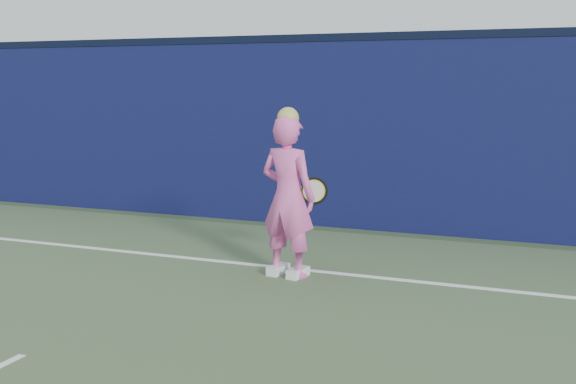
% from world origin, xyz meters
% --- Properties ---
extents(backstop_wall, '(24.00, 0.40, 2.50)m').
position_xyz_m(backstop_wall, '(0.00, 6.50, 1.25)').
color(backstop_wall, '#0E0F3E').
rests_on(backstop_wall, ground).
extents(wall_cap, '(24.00, 0.42, 0.10)m').
position_xyz_m(wall_cap, '(0.00, 6.50, 2.55)').
color(wall_cap, black).
rests_on(wall_cap, backstop_wall).
extents(player, '(0.66, 0.49, 1.72)m').
position_xyz_m(player, '(0.97, 3.75, 0.83)').
color(player, '#EA5BAF').
rests_on(player, ground).
extents(racket, '(0.56, 0.15, 0.30)m').
position_xyz_m(racket, '(1.04, 4.22, 0.82)').
color(racket, black).
rests_on(racket, ground).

